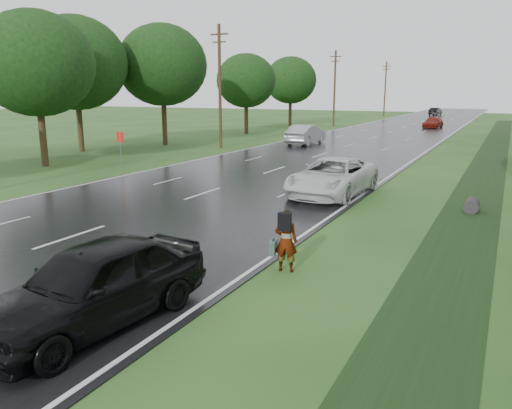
{
  "coord_description": "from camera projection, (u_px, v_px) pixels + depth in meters",
  "views": [
    {
      "loc": [
        12.6,
        -11.32,
        4.75
      ],
      "look_at": [
        5.77,
        2.13,
        1.3
      ],
      "focal_mm": 35.0,
      "sensor_mm": 36.0,
      "label": 1
    }
  ],
  "objects": [
    {
      "name": "ground",
      "position": [
        71.0,
        238.0,
        16.46
      ],
      "size": [
        220.0,
        220.0,
        0.0
      ],
      "primitive_type": "plane",
      "color": "#254A1A",
      "rests_on": "ground"
    },
    {
      "name": "road",
      "position": [
        384.0,
        134.0,
        55.57
      ],
      "size": [
        14.0,
        180.0,
        0.04
      ],
      "primitive_type": "cube",
      "color": "black",
      "rests_on": "ground"
    },
    {
      "name": "edge_stripe_east",
      "position": [
        448.0,
        136.0,
        52.58
      ],
      "size": [
        0.12,
        180.0,
        0.01
      ],
      "primitive_type": "cube",
      "color": "silver",
      "rests_on": "road"
    },
    {
      "name": "edge_stripe_west",
      "position": [
        326.0,
        132.0,
        58.54
      ],
      "size": [
        0.12,
        180.0,
        0.01
      ],
      "primitive_type": "cube",
      "color": "silver",
      "rests_on": "road"
    },
    {
      "name": "center_line",
      "position": [
        384.0,
        134.0,
        55.56
      ],
      "size": [
        0.12,
        180.0,
        0.01
      ],
      "primitive_type": "cube",
      "color": "silver",
      "rests_on": "road"
    },
    {
      "name": "drainage_ditch",
      "position": [
        483.0,
        178.0,
        27.63
      ],
      "size": [
        2.2,
        120.0,
        0.56
      ],
      "color": "black",
      "rests_on": "ground"
    },
    {
      "name": "road_sign",
      "position": [
        120.0,
        143.0,
        30.28
      ],
      "size": [
        0.5,
        0.06,
        2.3
      ],
      "color": "slate",
      "rests_on": "ground"
    },
    {
      "name": "utility_pole_mid",
      "position": [
        220.0,
        85.0,
        41.09
      ],
      "size": [
        1.6,
        0.26,
        10.0
      ],
      "color": "#392517",
      "rests_on": "ground"
    },
    {
      "name": "utility_pole_far",
      "position": [
        335.0,
        87.0,
        67.17
      ],
      "size": [
        1.6,
        0.26,
        10.0
      ],
      "color": "#392517",
      "rests_on": "ground"
    },
    {
      "name": "utility_pole_distant",
      "position": [
        385.0,
        88.0,
        93.24
      ],
      "size": [
        1.6,
        0.26,
        10.0
      ],
      "color": "#392517",
      "rests_on": "ground"
    },
    {
      "name": "tree_west_b",
      "position": [
        36.0,
        64.0,
        30.78
      ],
      "size": [
        7.2,
        7.2,
        9.62
      ],
      "color": "#392517",
      "rests_on": "ground"
    },
    {
      "name": "tree_west_c",
      "position": [
        162.0,
        65.0,
        43.27
      ],
      "size": [
        7.8,
        7.8,
        10.43
      ],
      "color": "#392517",
      "rests_on": "ground"
    },
    {
      "name": "tree_west_d",
      "position": [
        246.0,
        81.0,
        55.33
      ],
      "size": [
        6.6,
        6.6,
        8.8
      ],
      "color": "#392517",
      "rests_on": "ground"
    },
    {
      "name": "tree_west_e",
      "position": [
        75.0,
        63.0,
        38.53
      ],
      "size": [
        8.0,
        8.0,
        10.44
      ],
      "color": "#392517",
      "rests_on": "ground"
    },
    {
      "name": "tree_west_f",
      "position": [
        291.0,
        80.0,
        67.69
      ],
      "size": [
        7.0,
        7.0,
        9.29
      ],
      "color": "#392517",
      "rests_on": "ground"
    },
    {
      "name": "pedestrian",
      "position": [
        285.0,
        240.0,
        13.26
      ],
      "size": [
        0.85,
        0.65,
        1.69
      ],
      "rotation": [
        0.0,
        0.0,
        3.38
      ],
      "color": "#A5998C",
      "rests_on": "ground"
    },
    {
      "name": "white_pickup",
      "position": [
        333.0,
        177.0,
        22.91
      ],
      "size": [
        3.07,
        6.2,
        1.69
      ],
      "primitive_type": "imported",
      "rotation": [
        0.0,
        0.0,
        -0.04
      ],
      "color": "silver",
      "rests_on": "road"
    },
    {
      "name": "dark_sedan",
      "position": [
        94.0,
        284.0,
        10.13
      ],
      "size": [
        2.65,
        5.37,
        1.76
      ],
      "primitive_type": "imported",
      "rotation": [
        0.0,
        0.0,
        -0.11
      ],
      "color": "black",
      "rests_on": "road"
    },
    {
      "name": "silver_sedan",
      "position": [
        306.0,
        134.0,
        44.62
      ],
      "size": [
        2.0,
        5.43,
        1.78
      ],
      "primitive_type": "imported",
      "rotation": [
        0.0,
        0.0,
        3.12
      ],
      "color": "gray",
      "rests_on": "road"
    },
    {
      "name": "far_car_red",
      "position": [
        433.0,
        122.0,
        64.91
      ],
      "size": [
        2.34,
        4.87,
        1.37
      ],
      "primitive_type": "imported",
      "rotation": [
        0.0,
        0.0,
        -0.09
      ],
      "color": "maroon",
      "rests_on": "road"
    },
    {
      "name": "far_car_dark",
      "position": [
        435.0,
        111.0,
        97.75
      ],
      "size": [
        2.08,
        4.64,
        1.48
      ],
      "primitive_type": "imported",
      "rotation": [
        0.0,
        0.0,
        3.02
      ],
      "color": "black",
      "rests_on": "road"
    }
  ]
}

